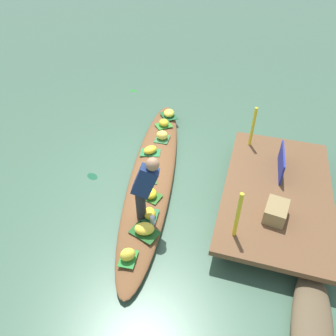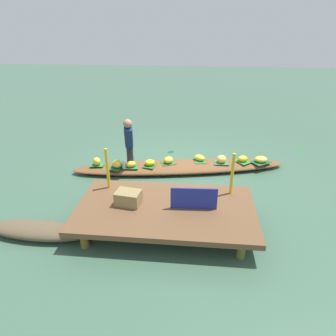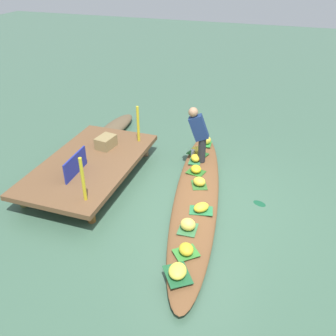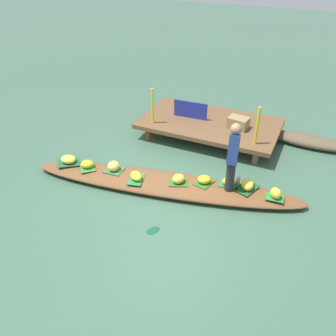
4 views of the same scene
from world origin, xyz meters
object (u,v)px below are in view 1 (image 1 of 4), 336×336
banana_bunch_5 (149,175)px  banana_bunch_7 (162,135)px  water_bottle (153,221)px  banana_bunch_3 (150,150)px  banana_bunch_2 (169,113)px  vendor_boat (153,173)px  banana_bunch_0 (151,194)px  moored_boat (312,330)px  banana_bunch_4 (150,213)px  banana_bunch_1 (144,229)px  banana_bunch_8 (164,123)px  market_banner (281,162)px  vendor_person (145,186)px  produce_crate (276,211)px  banana_bunch_6 (128,255)px

banana_bunch_5 → banana_bunch_7: size_ratio=1.00×
water_bottle → banana_bunch_3: bearing=-160.0°
banana_bunch_2 → vendor_boat: bearing=7.4°
banana_bunch_0 → moored_boat: bearing=59.3°
banana_bunch_2 → banana_bunch_4: 3.26m
banana_bunch_1 → banana_bunch_8: banana_bunch_1 is taller
banana_bunch_3 → banana_bunch_2: bearing=-178.1°
banana_bunch_8 → market_banner: (1.19, 2.58, 0.33)m
banana_bunch_7 → vendor_person: bearing=10.8°
banana_bunch_8 → banana_bunch_2: bearing=-179.1°
vendor_person → market_banner: 2.58m
banana_bunch_0 → water_bottle: (0.59, 0.24, 0.01)m
banana_bunch_2 → banana_bunch_4: bearing=10.8°
banana_bunch_3 → produce_crate: (1.29, 2.50, 0.25)m
banana_bunch_0 → banana_bunch_1: size_ratio=0.80×
banana_bunch_1 → banana_bunch_3: bearing=-163.6°
banana_bunch_0 → produce_crate: size_ratio=0.57×
banana_bunch_6 → banana_bunch_7: (-3.07, -0.44, 0.00)m
banana_bunch_4 → banana_bunch_6: size_ratio=1.11×
banana_bunch_1 → vendor_person: 0.69m
banana_bunch_2 → banana_bunch_8: bearing=0.9°
banana_bunch_1 → banana_bunch_5: (-1.22, -0.35, -0.00)m
banana_bunch_6 → market_banner: market_banner is taller
banana_bunch_0 → banana_bunch_4: (0.44, 0.13, 0.00)m
banana_bunch_0 → market_banner: bearing=117.8°
moored_boat → banana_bunch_8: bearing=-139.1°
banana_bunch_3 → banana_bunch_5: 0.81m
banana_bunch_6 → vendor_person: 1.03m
vendor_boat → vendor_person: bearing=4.0°
banana_bunch_0 → banana_bunch_3: size_ratio=0.85×
produce_crate → banana_bunch_6: bearing=-58.0°
banana_bunch_0 → produce_crate: produce_crate is taller
banana_bunch_5 → banana_bunch_8: size_ratio=0.98×
vendor_boat → banana_bunch_8: size_ratio=20.63×
banana_bunch_0 → banana_bunch_2: bearing=-170.3°
vendor_person → produce_crate: 2.06m
banana_bunch_2 → produce_crate: (2.82, 2.55, 0.25)m
banana_bunch_4 → banana_bunch_7: size_ratio=1.01×
banana_bunch_5 → market_banner: (-0.67, 2.30, 0.32)m
banana_bunch_3 → water_bottle: 1.93m
banana_bunch_1 → banana_bunch_4: 0.34m
moored_boat → produce_crate: bearing=-157.1°
banana_bunch_2 → banana_bunch_3: banana_bunch_2 is taller
banana_bunch_1 → produce_crate: (-0.71, 1.91, 0.24)m
banana_bunch_5 → market_banner: market_banner is taller
banana_bunch_6 → banana_bunch_5: bearing=-170.8°
banana_bunch_7 → vendor_person: 2.35m
banana_bunch_7 → market_banner: (0.65, 2.45, 0.30)m
banana_bunch_4 → banana_bunch_5: size_ratio=1.01×
banana_bunch_0 → banana_bunch_1: 0.80m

